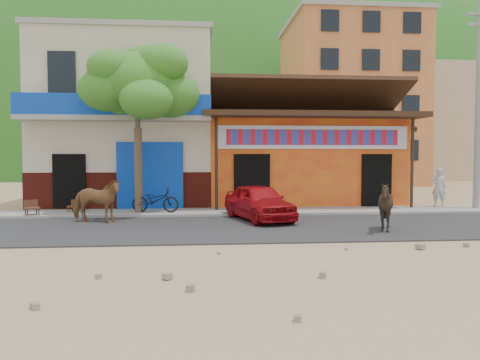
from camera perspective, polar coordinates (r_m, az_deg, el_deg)
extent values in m
plane|color=#9E825B|center=(11.54, 7.43, -7.71)|extent=(120.00, 120.00, 0.00)
cube|color=#28282B|center=(13.95, 5.19, -5.75)|extent=(60.00, 5.00, 0.04)
cube|color=gray|center=(17.37, 3.12, -3.88)|extent=(60.00, 2.00, 0.12)
cube|color=orange|center=(21.54, 6.88, 2.07)|extent=(8.00, 6.00, 3.60)
cube|color=beige|center=(21.33, -13.35, 6.58)|extent=(7.00, 6.00, 7.00)
cube|color=#CC723F|center=(37.10, 13.10, 8.90)|extent=(9.00, 9.00, 12.00)
cube|color=tan|center=(45.98, 21.48, 6.36)|extent=(8.00, 8.00, 10.00)
ellipsoid|color=#194C14|center=(81.70, -3.39, 9.93)|extent=(100.00, 40.00, 24.00)
cylinder|color=gray|center=(20.23, 27.08, 8.29)|extent=(0.24, 0.24, 8.00)
imported|color=#8F6039|center=(15.40, -17.16, -2.40)|extent=(1.70, 0.94, 1.37)
imported|color=black|center=(13.61, 17.33, -3.09)|extent=(1.60, 1.53, 1.38)
imported|color=#A90C13|center=(15.28, 2.31, -2.68)|extent=(2.32, 3.70, 1.18)
imported|color=black|center=(16.89, -10.28, -2.42)|extent=(1.73, 0.78, 0.88)
imported|color=#BEBEBE|center=(20.20, 23.08, -0.81)|extent=(0.65, 0.54, 1.52)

